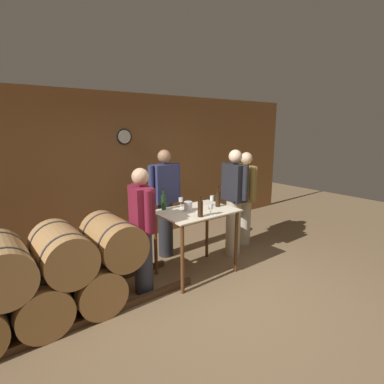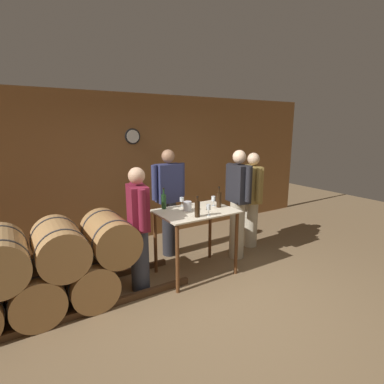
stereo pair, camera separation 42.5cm
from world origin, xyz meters
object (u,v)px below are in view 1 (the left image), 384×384
(ice_bucket, at_px, (188,206))
(person_host, at_px, (142,229))
(wine_bottle_center, at_px, (218,199))
(wine_glass_near_right, at_px, (212,198))
(person_visitor_with_scarf, at_px, (245,197))
(person_visitor_near_door, at_px, (234,201))
(wine_bottle_far_left, at_px, (164,202))
(wine_bottle_left, at_px, (201,208))
(person_visitor_bearded, at_px, (165,201))
(wine_glass_near_center, at_px, (211,207))
(wine_glass_near_left, at_px, (181,200))

(ice_bucket, distance_m, person_host, 0.77)
(wine_bottle_center, relative_size, wine_glass_near_right, 2.07)
(person_visitor_with_scarf, distance_m, person_visitor_near_door, 0.58)
(wine_bottle_far_left, distance_m, wine_bottle_left, 0.62)
(person_visitor_with_scarf, xyz_separation_m, person_visitor_near_door, (-0.53, -0.24, 0.05))
(person_visitor_bearded, xyz_separation_m, person_visitor_near_door, (0.89, -0.68, -0.00))
(wine_bottle_far_left, height_order, person_visitor_near_door, person_visitor_near_door)
(wine_bottle_far_left, relative_size, wine_glass_near_center, 1.99)
(person_visitor_bearded, bearing_deg, person_host, -137.53)
(person_host, bearing_deg, wine_bottle_left, -22.14)
(wine_bottle_left, xyz_separation_m, wine_glass_near_right, (0.51, 0.34, -0.01))
(wine_bottle_center, xyz_separation_m, wine_glass_near_center, (-0.37, -0.26, -0.01))
(wine_bottle_left, distance_m, person_visitor_near_door, 1.09)
(person_visitor_near_door, bearing_deg, wine_bottle_center, -163.77)
(wine_bottle_left, relative_size, wine_bottle_center, 0.92)
(wine_bottle_far_left, relative_size, wine_glass_near_right, 2.08)
(wine_glass_near_right, bearing_deg, person_visitor_with_scarf, 15.05)
(wine_glass_near_right, bearing_deg, wine_bottle_far_left, 160.35)
(wine_bottle_far_left, distance_m, ice_bucket, 0.36)
(wine_glass_near_left, xyz_separation_m, wine_glass_near_right, (0.41, -0.23, 0.01))
(wine_bottle_center, relative_size, person_visitor_bearded, 0.17)
(wine_bottle_center, bearing_deg, person_host, 177.62)
(wine_bottle_far_left, distance_m, person_visitor_near_door, 1.24)
(ice_bucket, bearing_deg, wine_glass_near_left, 78.03)
(wine_bottle_far_left, bearing_deg, wine_glass_near_right, -19.65)
(person_visitor_near_door, bearing_deg, wine_bottle_left, -159.47)
(person_visitor_bearded, height_order, person_visitor_near_door, same)
(wine_bottle_far_left, relative_size, person_visitor_near_door, 0.18)
(wine_glass_near_left, relative_size, person_visitor_with_scarf, 0.08)
(wine_glass_near_center, xyz_separation_m, person_visitor_near_door, (0.86, 0.40, -0.13))
(person_host, height_order, person_visitor_bearded, person_visitor_bearded)
(person_host, bearing_deg, wine_bottle_center, -2.38)
(wine_bottle_far_left, bearing_deg, wine_bottle_center, -26.10)
(person_visitor_with_scarf, bearing_deg, wine_bottle_left, -158.07)
(wine_glass_near_center, bearing_deg, person_host, 160.12)
(wine_bottle_center, distance_m, person_visitor_with_scarf, 1.10)
(wine_glass_near_left, height_order, wine_glass_near_center, wine_glass_near_center)
(wine_glass_near_center, relative_size, person_visitor_near_door, 0.09)
(wine_bottle_far_left, height_order, person_visitor_bearded, person_visitor_bearded)
(wine_glass_near_right, bearing_deg, person_visitor_bearded, 117.57)
(wine_glass_near_center, relative_size, person_visitor_bearded, 0.09)
(wine_bottle_center, relative_size, person_visitor_near_door, 0.17)
(wine_glass_near_right, bearing_deg, person_visitor_near_door, 4.26)
(wine_glass_near_center, bearing_deg, person_visitor_bearded, 91.42)
(wine_glass_near_right, xyz_separation_m, person_visitor_with_scarf, (1.04, 0.28, -0.17))
(wine_glass_near_center, height_order, person_visitor_near_door, person_visitor_near_door)
(wine_glass_near_left, height_order, person_visitor_bearded, person_visitor_bearded)
(ice_bucket, bearing_deg, person_visitor_bearded, 83.17)
(person_visitor_bearded, bearing_deg, person_visitor_near_door, -37.53)
(ice_bucket, height_order, person_visitor_near_door, person_visitor_near_door)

